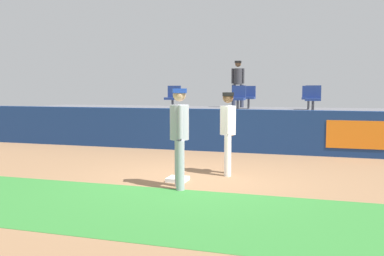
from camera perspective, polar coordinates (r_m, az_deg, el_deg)
The scene contains 13 objects.
ground_plane at distance 8.79m, azimuth -0.32°, elevation -7.03°, with size 60.00×60.00×0.00m, color #846042.
grass_foreground_strip at distance 6.77m, azimuth -6.00°, elevation -10.79°, with size 18.00×2.80×0.01m, color #2D722D.
first_base at distance 8.70m, azimuth -1.94°, elevation -6.89°, with size 0.40×0.40×0.08m, color white.
player_fielder_home at distance 9.25m, azimuth 4.86°, elevation 0.08°, with size 0.41×0.58×1.80m.
player_runner_visitor at distance 7.94m, azimuth -1.70°, elevation -0.39°, with size 0.47×0.49×1.88m.
field_wall at distance 12.66m, azimuth 5.33°, elevation -0.35°, with size 18.00×0.26×1.27m.
bleacher_platform at distance 15.18m, azimuth 7.23°, elevation 0.32°, with size 18.00×4.80×1.14m, color #59595E.
seat_back_right at distance 15.59m, azimuth 15.40°, elevation 4.14°, with size 0.46×0.44×0.84m.
seat_front_left at distance 14.62m, azimuth -2.54°, elevation 4.26°, with size 0.47×0.44×0.84m.
seat_front_right at distance 13.79m, azimuth 15.95°, elevation 4.01°, with size 0.48×0.44×0.84m.
seat_back_center at distance 15.79m, azimuth 7.65°, elevation 4.29°, with size 0.45×0.44×0.84m.
seat_front_center at distance 14.03m, azimuth 6.22°, elevation 4.19°, with size 0.46×0.44×0.84m.
spectator_hooded at distance 16.92m, azimuth 6.18°, elevation 6.36°, with size 0.51×0.38×1.83m.
Camera 1 is at (2.55, -8.20, 1.87)m, focal length 39.72 mm.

